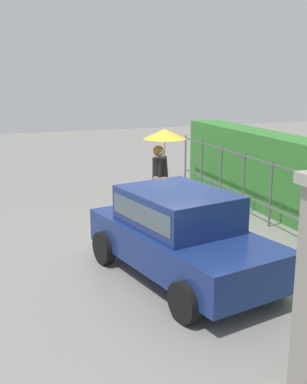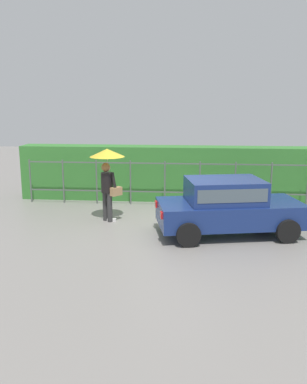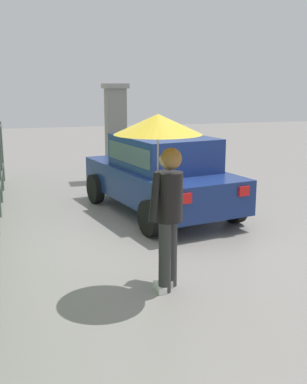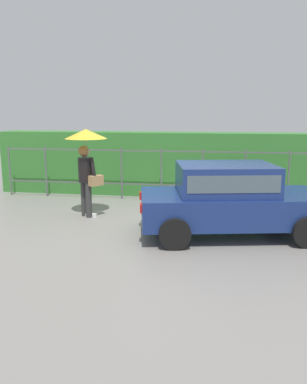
{
  "view_description": "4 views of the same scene",
  "coord_description": "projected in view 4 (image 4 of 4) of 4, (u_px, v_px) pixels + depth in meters",
  "views": [
    {
      "loc": [
        8.43,
        -3.38,
        3.38
      ],
      "look_at": [
        -0.52,
        -0.07,
        1.01
      ],
      "focal_mm": 45.33,
      "sensor_mm": 36.0,
      "label": 1
    },
    {
      "loc": [
        0.41,
        -10.83,
        3.44
      ],
      "look_at": [
        -0.57,
        0.07,
        1.02
      ],
      "focal_mm": 38.49,
      "sensor_mm": 36.0,
      "label": 2
    },
    {
      "loc": [
        -7.18,
        2.27,
        2.46
      ],
      "look_at": [
        -0.15,
        0.29,
        0.78
      ],
      "focal_mm": 45.09,
      "sensor_mm": 36.0,
      "label": 3
    },
    {
      "loc": [
        1.12,
        -8.27,
        2.52
      ],
      "look_at": [
        -0.24,
        0.14,
        0.76
      ],
      "focal_mm": 36.72,
      "sensor_mm": 36.0,
      "label": 4
    }
  ],
  "objects": [
    {
      "name": "ground_plane",
      "position": [
        163.0,
        227.0,
        8.69
      ],
      "size": [
        40.0,
        40.0,
        0.0
      ],
      "primitive_type": "plane",
      "color": "gray"
    },
    {
      "name": "car",
      "position": [
        229.0,
        197.0,
        8.01
      ],
      "size": [
        3.96,
        2.45,
        1.48
      ],
      "rotation": [
        0.0,
        0.0,
        0.2
      ],
      "color": "navy",
      "rests_on": "ground"
    },
    {
      "name": "pedestrian",
      "position": [
        86.0,
        151.0,
        9.34
      ],
      "size": [
        1.0,
        1.0,
        2.11
      ],
      "rotation": [
        0.0,
        0.0,
        0.89
      ],
      "color": "#333333",
      "rests_on": "ground"
    },
    {
      "name": "fence_section",
      "position": [
        182.0,
        172.0,
        11.07
      ],
      "size": [
        10.51,
        0.05,
        1.5
      ],
      "color": "#59605B",
      "rests_on": "ground"
    },
    {
      "name": "hedge_row",
      "position": [
        184.0,
        164.0,
        11.86
      ],
      "size": [
        11.46,
        0.9,
        1.9
      ],
      "primitive_type": "cube",
      "color": "#387F33",
      "rests_on": "ground"
    }
  ]
}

